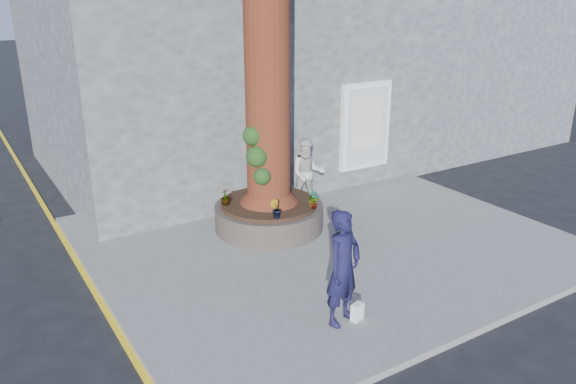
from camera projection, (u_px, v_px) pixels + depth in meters
ground at (287, 280)px, 10.11m from camera, size 120.00×120.00×0.00m
pavement at (323, 239)px, 11.63m from camera, size 9.00×8.00×0.12m
yellow_line at (101, 303)px, 9.38m from camera, size 0.10×30.00×0.01m
stone_shop at (228, 56)px, 16.03m from camera, size 10.30×8.30×6.30m
neighbour_shop at (429, 48)px, 20.07m from camera, size 6.00×8.00×6.00m
planter at (269, 215)px, 11.96m from camera, size 2.30×2.30×0.60m
man at (343, 268)px, 8.34m from camera, size 0.77×0.62×1.83m
woman at (307, 173)px, 12.94m from camera, size 1.00×0.93×1.65m
shopping_bag at (357, 312)px, 8.64m from camera, size 0.23×0.17×0.28m
plant_a at (313, 200)px, 11.39m from camera, size 0.24×0.18×0.41m
plant_b at (276, 209)px, 10.94m from camera, size 0.29×0.29×0.37m
plant_c at (225, 197)px, 11.64m from camera, size 0.25×0.25×0.34m
plant_d at (314, 200)px, 11.52m from camera, size 0.35×0.35×0.30m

